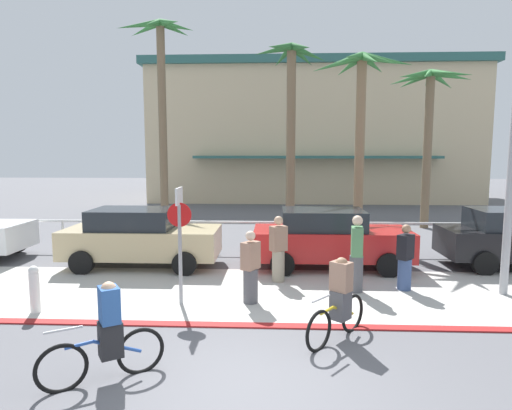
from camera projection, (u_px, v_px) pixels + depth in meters
The scene contains 19 objects.
ground_plane at pixel (263, 243), 16.14m from camera, with size 80.00×80.00×0.00m, color #5B5B60.
sidewalk_strip at pixel (256, 292), 10.38m from camera, with size 44.00×4.00×0.02m, color beige.
curb_paint at pixel (252, 325), 8.40m from camera, with size 44.00×0.24×0.03m, color maroon.
building_backdrop at pixel (309, 134), 32.97m from camera, with size 22.20×12.73×9.24m.
rail_fence at pixel (262, 227), 14.55m from camera, with size 27.10×0.08×1.04m.
stop_sign_bike_lane at pixel (180, 229), 9.39m from camera, with size 0.52×0.56×2.56m.
bollard_1 at pixel (34, 289), 9.02m from camera, with size 0.20×0.20×1.00m.
palm_tree_0 at pixel (161, 76), 19.37m from camera, with size 3.26×3.34×9.05m.
palm_tree_1 at pixel (291, 98), 17.13m from camera, with size 2.82×3.32×7.49m.
palm_tree_2 at pixel (361, 96), 16.34m from camera, with size 3.75×2.93×6.98m.
palm_tree_3 at pixel (430, 105), 18.74m from camera, with size 3.40×3.26×6.79m.
car_tan_1 at pixel (140, 237), 12.69m from camera, with size 4.40×2.02×1.69m.
car_red_2 at pixel (329, 238), 12.52m from camera, with size 4.40×2.02×1.69m.
cyclist_yellow_0 at pixel (339, 301), 7.77m from camera, with size 1.21×1.43×1.50m.
cyclist_blue_1 at pixel (107, 334), 6.34m from camera, with size 1.57×1.02×1.50m.
pedestrian_0 at pixel (405, 260), 10.49m from camera, with size 0.46×0.47×1.61m.
pedestrian_1 at pixel (251, 270), 9.58m from camera, with size 0.44×0.48×1.62m.
pedestrian_2 at pixel (278, 252), 11.16m from camera, with size 0.48×0.44×1.71m.
pedestrian_3 at pixel (357, 257), 10.33m from camera, with size 0.36×0.43×1.84m.
Camera 1 is at (0.44, -5.85, 3.31)m, focal length 30.86 mm.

